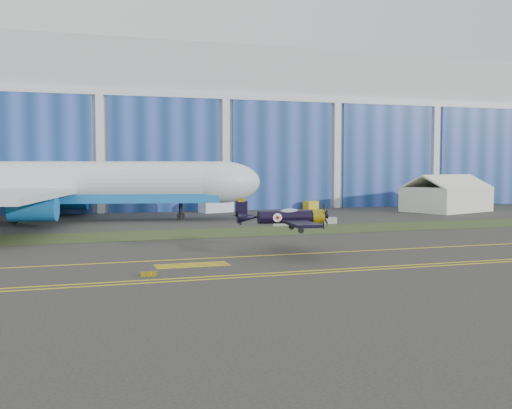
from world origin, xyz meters
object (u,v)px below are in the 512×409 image
object	(u,v)px
warbird	(286,217)
jetliner	(44,136)
tug	(311,205)
tent	(446,193)
shipping_container	(216,205)

from	to	relation	value
warbird	jetliner	xyz separation A→B (m)	(-22.12, 41.22, 9.05)
tug	jetliner	bearing A→B (deg)	171.64
tent	shipping_container	distance (m)	40.73
warbird	jetliner	size ratio (longest dim) A/B	0.15
shipping_container	tug	xyz separation A→B (m)	(18.72, 2.32, -0.52)
tent	tug	distance (m)	24.28
jetliner	shipping_container	world-z (taller)	jetliner
tug	warbird	bearing A→B (deg)	-136.01
warbird	shipping_container	bearing A→B (deg)	88.91
tent	tug	xyz separation A→B (m)	(-20.68, 12.48, -2.52)
warbird	jetliner	bearing A→B (deg)	123.57
tent	shipping_container	world-z (taller)	tent
warbird	tug	bearing A→B (deg)	70.09
jetliner	shipping_container	size ratio (longest dim) A/B	13.95
tug	shipping_container	bearing A→B (deg)	166.31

